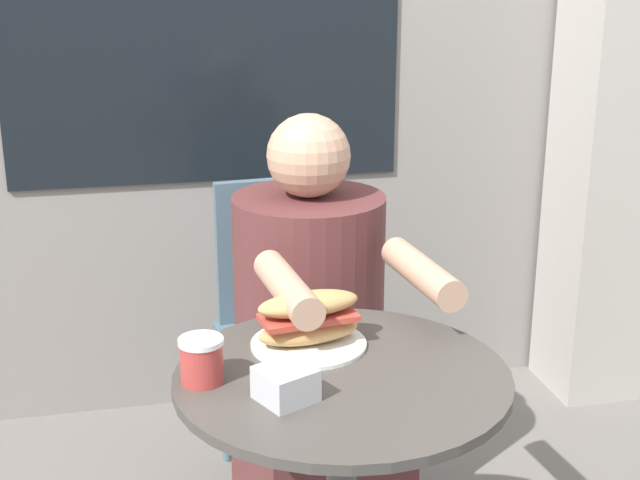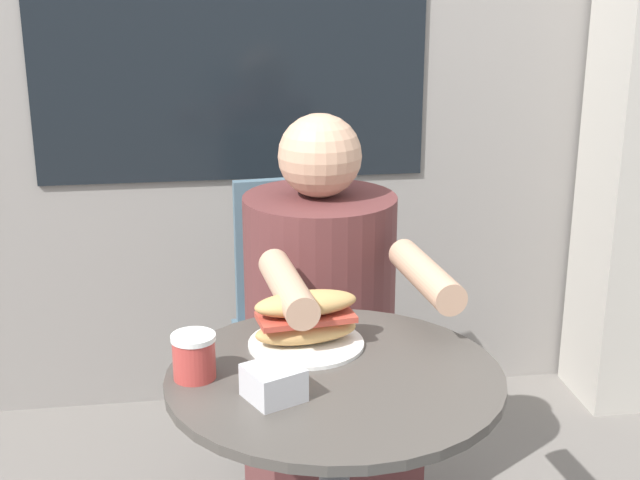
{
  "view_description": "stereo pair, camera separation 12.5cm",
  "coord_description": "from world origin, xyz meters",
  "px_view_note": "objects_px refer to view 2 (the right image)",
  "views": [
    {
      "loc": [
        -0.37,
        -1.47,
        1.48
      ],
      "look_at": [
        0.0,
        0.19,
        0.93
      ],
      "focal_mm": 50.0,
      "sensor_mm": 36.0,
      "label": 1
    },
    {
      "loc": [
        -0.24,
        -1.49,
        1.48
      ],
      "look_at": [
        0.0,
        0.19,
        0.93
      ],
      "focal_mm": 50.0,
      "sensor_mm": 36.0,
      "label": 2
    }
  ],
  "objects_px": {
    "cafe_table": "(334,467)",
    "diner_chair": "(301,303)",
    "sandwich_on_plate": "(306,322)",
    "drink_cup": "(194,356)",
    "seated_diner": "(324,371)"
  },
  "relations": [
    {
      "from": "cafe_table",
      "to": "diner_chair",
      "type": "distance_m",
      "value": 0.87
    },
    {
      "from": "cafe_table",
      "to": "diner_chair",
      "type": "relative_size",
      "value": 0.84
    },
    {
      "from": "diner_chair",
      "to": "cafe_table",
      "type": "bearing_deg",
      "value": 81.77
    },
    {
      "from": "sandwich_on_plate",
      "to": "drink_cup",
      "type": "relative_size",
      "value": 2.7
    },
    {
      "from": "drink_cup",
      "to": "diner_chair",
      "type": "bearing_deg",
      "value": 70.32
    },
    {
      "from": "sandwich_on_plate",
      "to": "diner_chair",
      "type": "bearing_deg",
      "value": 83.74
    },
    {
      "from": "drink_cup",
      "to": "sandwich_on_plate",
      "type": "bearing_deg",
      "value": 26.63
    },
    {
      "from": "diner_chair",
      "to": "drink_cup",
      "type": "relative_size",
      "value": 10.11
    },
    {
      "from": "sandwich_on_plate",
      "to": "seated_diner",
      "type": "bearing_deg",
      "value": 76.36
    },
    {
      "from": "diner_chair",
      "to": "drink_cup",
      "type": "distance_m",
      "value": 0.93
    },
    {
      "from": "diner_chair",
      "to": "sandwich_on_plate",
      "type": "height_order",
      "value": "diner_chair"
    },
    {
      "from": "diner_chair",
      "to": "seated_diner",
      "type": "height_order",
      "value": "seated_diner"
    },
    {
      "from": "diner_chair",
      "to": "seated_diner",
      "type": "relative_size",
      "value": 0.78
    },
    {
      "from": "seated_diner",
      "to": "cafe_table",
      "type": "bearing_deg",
      "value": 78.45
    },
    {
      "from": "sandwich_on_plate",
      "to": "drink_cup",
      "type": "xyz_separation_m",
      "value": [
        -0.22,
        -0.11,
        -0.01
      ]
    }
  ]
}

